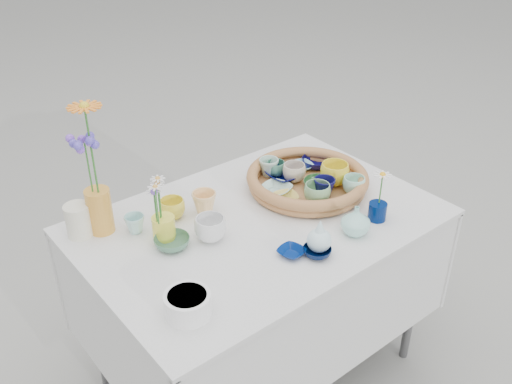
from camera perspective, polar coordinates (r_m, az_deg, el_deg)
ground at (r=2.55m, az=0.29°, el=-17.21°), size 80.00×80.00×0.00m
display_table at (r=2.55m, az=0.29°, el=-17.21°), size 1.26×0.86×0.77m
wicker_tray at (r=2.22m, az=5.14°, el=1.15°), size 0.47×0.47×0.08m
tray_ceramic_0 at (r=2.26m, az=2.87°, el=1.71°), size 0.14×0.14×0.03m
tray_ceramic_1 at (r=2.36m, az=6.02°, el=2.95°), size 0.16×0.16×0.04m
tray_ceramic_2 at (r=2.23m, az=7.86°, el=1.82°), size 0.14×0.14×0.09m
tray_ceramic_3 at (r=2.20m, az=6.29°, el=0.72°), size 0.13×0.13×0.04m
tray_ceramic_4 at (r=2.10m, az=6.14°, el=-0.16°), size 0.10×0.10×0.08m
tray_ceramic_5 at (r=2.17m, az=2.06°, el=0.27°), size 0.14×0.14×0.03m
tray_ceramic_6 at (r=2.27m, az=1.29°, el=2.48°), size 0.09×0.09×0.07m
tray_ceramic_7 at (r=2.24m, az=3.84°, el=1.95°), size 0.12×0.12×0.07m
tray_ceramic_8 at (r=2.34m, az=4.55°, el=2.57°), size 0.11×0.11×0.02m
tray_ceramic_9 at (r=2.15m, az=6.84°, el=0.42°), size 0.10×0.10×0.08m
tray_ceramic_10 at (r=2.13m, az=3.03°, el=-0.53°), size 0.11×0.11×0.02m
tray_ceramic_11 at (r=2.19m, az=9.76°, el=0.68°), size 0.11×0.11×0.07m
tray_ceramic_12 at (r=2.28m, az=1.98°, el=2.36°), size 0.09×0.09×0.06m
loose_ceramic_0 at (r=2.06m, az=-8.37°, el=-1.66°), size 0.09×0.09×0.07m
loose_ceramic_1 at (r=2.08m, az=-5.20°, el=-1.06°), size 0.11×0.11×0.08m
loose_ceramic_2 at (r=1.92m, az=-8.40°, el=-5.01°), size 0.16×0.16×0.04m
loose_ceramic_3 at (r=1.93m, az=-4.60°, el=-3.69°), size 0.14×0.14×0.09m
loose_ceramic_4 at (r=1.87m, az=3.56°, el=-6.02°), size 0.10×0.10×0.02m
loose_ceramic_5 at (r=2.01m, az=-12.02°, el=-3.14°), size 0.07×0.07×0.07m
loose_ceramic_6 at (r=1.88m, az=6.13°, el=-5.96°), size 0.11×0.11×0.03m
fluted_bowl at (r=1.65m, az=-6.85°, el=-11.10°), size 0.14×0.14×0.07m
bud_vase_paleblue at (r=1.87m, az=6.37°, el=-4.30°), size 0.11×0.11×0.13m
bud_vase_seafoam at (r=1.98m, az=9.95°, el=-2.82°), size 0.12×0.12×0.11m
bud_vase_cobalt at (r=2.08m, az=12.04°, el=-1.90°), size 0.09×0.09×0.07m
single_daisy at (r=2.04m, az=12.38°, el=0.30°), size 0.09×0.09×0.13m
tall_vase_yellow at (r=2.02m, az=-15.36°, el=-1.83°), size 0.11×0.11×0.16m
gerbera at (r=1.89m, az=-16.12°, el=3.94°), size 0.14×0.14×0.32m
hydrangea at (r=1.93m, az=-16.38°, el=2.32°), size 0.09×0.09×0.25m
white_pitcher at (r=2.03m, az=-17.32°, el=-2.75°), size 0.14×0.11×0.12m
daisy_cup at (r=1.96m, az=-9.20°, el=-3.55°), size 0.09×0.09×0.08m
daisy_posy at (r=1.88m, az=-9.72°, el=-0.84°), size 0.08×0.08×0.15m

